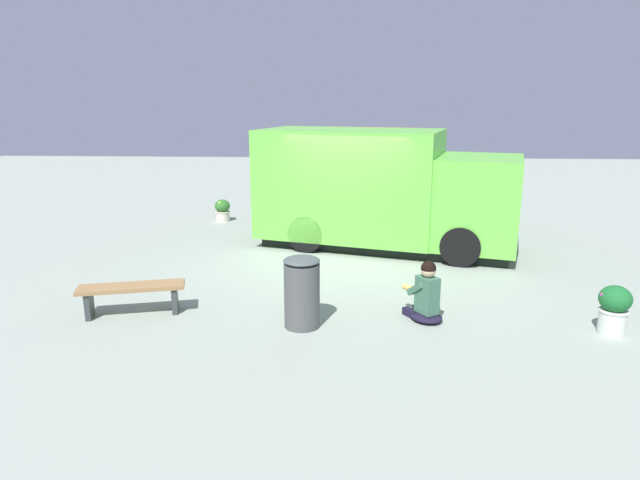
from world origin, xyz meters
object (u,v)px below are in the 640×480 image
planter_flowering_far (614,308)px  plaza_bench (132,293)px  person_customer (426,296)px  planter_flowering_near (223,210)px  trash_bin (302,292)px  food_truck (380,192)px

planter_flowering_far → plaza_bench: (0.35, 6.99, -0.03)m
person_customer → planter_flowering_far: size_ratio=1.31×
person_customer → planter_flowering_near: (6.66, 4.56, -0.06)m
person_customer → trash_bin: bearing=100.5°
plaza_bench → trash_bin: bearing=-96.9°
plaza_bench → planter_flowering_near: bearing=1.0°
trash_bin → planter_flowering_far: bearing=-90.4°
person_customer → plaza_bench: person_customer is taller
food_truck → plaza_bench: (-4.28, 3.97, -0.88)m
person_customer → planter_flowering_far: bearing=-98.2°
trash_bin → food_truck: bearing=-16.3°
food_truck → planter_flowering_near: 4.83m
planter_flowering_near → planter_flowering_far: 10.00m
planter_flowering_far → food_truck: bearing=33.2°
planter_flowering_far → planter_flowering_near: bearing=45.3°
planter_flowering_near → trash_bin: trash_bin is taller
food_truck → trash_bin: 4.84m
food_truck → planter_flowering_near: (2.40, 4.09, -0.92)m
person_customer → planter_flowering_far: 2.58m
planter_flowering_far → trash_bin: size_ratio=0.67×
food_truck → planter_flowering_near: bearing=59.5°
food_truck → person_customer: bearing=-173.7°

